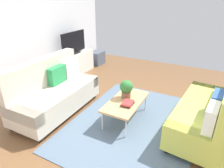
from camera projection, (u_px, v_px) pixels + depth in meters
The scene contains 15 objects.
ground_plane at pixel (129, 119), 3.86m from camera, with size 7.68×7.68×0.00m, color brown.
wall_far at pixel (18, 33), 4.44m from camera, with size 6.40×0.12×2.90m, color silver.
area_rug at pixel (134, 123), 3.73m from camera, with size 2.90×2.20×0.01m, color slate.
couch_beige at pixel (54, 92), 3.97m from camera, with size 1.91×0.87×1.10m.
couch_green at pixel (210, 112), 3.29m from camera, with size 1.97×1.02×1.10m.
coffee_table at pixel (126, 102), 3.70m from camera, with size 1.10×0.56×0.42m.
tv_console at pixel (75, 64), 5.98m from camera, with size 1.40×0.44×0.64m, color silver.
tv at pixel (74, 43), 5.71m from camera, with size 1.00×0.20×0.64m.
storage_trunk at pixel (97, 58), 6.87m from camera, with size 0.52×0.40×0.44m, color #4C5666.
potted_plant at pixel (126, 88), 3.71m from camera, with size 0.25×0.25×0.36m.
table_book_0 at pixel (128, 104), 3.54m from camera, with size 0.24×0.18×0.03m, color #262626.
table_book_1 at pixel (128, 103), 3.53m from camera, with size 0.24×0.18×0.03m, color red.
vase_0 at pixel (59, 55), 5.37m from camera, with size 0.10×0.10×0.19m, color silver.
bottle_0 at pixel (66, 53), 5.45m from camera, with size 0.04×0.04×0.23m, color #3F8C4C.
bottle_1 at pixel (68, 53), 5.53m from camera, with size 0.04×0.04×0.21m, color purple.
Camera 1 is at (-3.00, -1.21, 2.23)m, focal length 31.40 mm.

